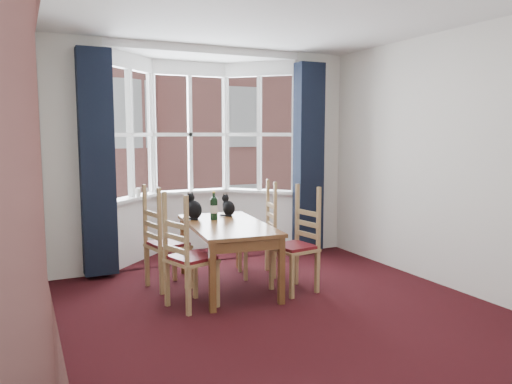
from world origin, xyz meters
TOP-DOWN VIEW (x-y plane):
  - floor at (0.00, 0.00)m, footprint 4.50×4.50m
  - ceiling at (0.00, 0.00)m, footprint 4.50×4.50m
  - wall_left at (-2.00, 0.00)m, footprint 0.00×4.50m
  - wall_right at (2.00, 0.00)m, footprint 0.00×4.50m
  - wall_back_pier_left at (-1.65, 2.25)m, footprint 0.70×0.12m
  - wall_back_pier_right at (1.65, 2.25)m, footprint 0.70×0.12m
  - bay_window at (0.00, 2.75)m, footprint 2.76×0.94m
  - curtain_left at (-1.42, 2.07)m, footprint 0.38×0.22m
  - curtain_right at (1.42, 2.07)m, footprint 0.38×0.22m
  - dining_table at (-0.21, 1.09)m, footprint 0.96×1.58m
  - chair_left_near at (-0.85, 0.63)m, footprint 0.51×0.52m
  - chair_left_far at (-0.89, 1.35)m, footprint 0.48×0.49m
  - chair_right_near at (0.48, 0.66)m, footprint 0.46×0.47m
  - chair_right_far at (0.37, 1.35)m, footprint 0.48×0.50m
  - cat_left at (-0.44, 1.52)m, footprint 0.23×0.27m
  - cat_right at (0.00, 1.56)m, footprint 0.19×0.22m
  - wine_bottle at (-0.26, 1.37)m, footprint 0.08×0.08m
  - candle_tall at (-0.84, 2.60)m, footprint 0.06×0.06m
  - candle_short at (-0.75, 2.63)m, footprint 0.06×0.06m
  - street at (0.00, 32.25)m, footprint 80.00×80.00m
  - tenement_building at (0.00, 14.01)m, footprint 18.40×7.80m

SIDE VIEW (x-z plane):
  - street at x=0.00m, z-range -6.00..-6.00m
  - floor at x=0.00m, z-range 0.00..0.00m
  - chair_left_near at x=-0.85m, z-range 0.01..0.93m
  - chair_left_far at x=-0.89m, z-range 0.01..0.93m
  - chair_right_near at x=0.48m, z-range 0.01..0.93m
  - chair_right_far at x=0.37m, z-range 0.01..0.93m
  - dining_table at x=-0.21m, z-range 0.28..1.00m
  - cat_right at x=0.00m, z-range 0.68..0.95m
  - cat_left at x=-0.44m, z-range 0.68..1.00m
  - wine_bottle at x=-0.26m, z-range 0.70..1.02m
  - candle_short at x=-0.75m, z-range 0.87..0.97m
  - candle_tall at x=-0.84m, z-range 0.87..0.98m
  - curtain_left at x=-1.42m, z-range 0.05..2.65m
  - curtain_right at x=1.42m, z-range 0.05..2.65m
  - wall_left at x=-2.00m, z-range -0.85..3.65m
  - wall_right at x=2.00m, z-range -0.85..3.65m
  - wall_back_pier_left at x=-1.65m, z-range 0.00..2.80m
  - wall_back_pier_right at x=1.65m, z-range 0.00..2.80m
  - bay_window at x=0.00m, z-range 0.00..2.80m
  - tenement_building at x=0.00m, z-range -6.00..9.20m
  - ceiling at x=0.00m, z-range 2.80..2.80m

